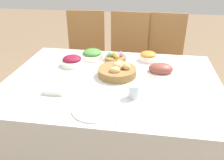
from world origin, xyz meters
TOP-DOWN VIEW (x-y plane):
  - ground_plane at (0.00, 0.00)m, footprint 12.00×12.00m
  - dining_table at (0.00, 0.00)m, footprint 1.56×1.15m
  - chair_far_center at (0.03, 0.93)m, footprint 0.45×0.45m
  - chair_far_left at (-0.45, 0.93)m, footprint 0.46×0.46m
  - chair_far_right at (0.42, 0.93)m, footprint 0.45×0.45m
  - bread_basket at (0.03, 0.07)m, footprint 0.29×0.29m
  - egg_basket at (-0.03, 0.37)m, footprint 0.19×0.19m
  - ham_platter at (0.35, 0.17)m, footprint 0.29×0.20m
  - green_salad_bowl at (-0.23, 0.37)m, footprint 0.20×0.20m
  - carrot_bowl at (0.25, 0.41)m, footprint 0.16×0.16m
  - beet_salad_bowl at (-0.37, 0.20)m, footprint 0.18×0.18m
  - dinner_plate at (-0.05, -0.41)m, footprint 0.26×0.26m
  - fork at (-0.20, -0.41)m, footprint 0.01×0.20m
  - knife at (0.10, -0.41)m, footprint 0.01×0.20m
  - spoon at (0.13, -0.41)m, footprint 0.01×0.20m
  - drinking_cup at (0.17, -0.23)m, footprint 0.07×0.07m
  - butter_dish at (-0.35, -0.25)m, footprint 0.14×0.09m

SIDE VIEW (x-z plane):
  - ground_plane at x=0.00m, z-range 0.00..0.00m
  - dining_table at x=0.00m, z-range 0.00..0.72m
  - chair_far_center at x=0.03m, z-range 0.03..1.04m
  - chair_far_left at x=-0.45m, z-range 0.03..1.04m
  - chair_far_right at x=0.42m, z-range 0.03..1.04m
  - fork at x=-0.20m, z-range 0.72..0.73m
  - knife at x=0.10m, z-range 0.72..0.73m
  - spoon at x=0.13m, z-range 0.72..0.73m
  - dinner_plate at x=-0.05m, z-range 0.72..0.73m
  - butter_dish at x=-0.35m, z-range 0.72..0.75m
  - egg_basket at x=-0.03m, z-range 0.71..0.79m
  - ham_platter at x=0.35m, z-range 0.71..0.79m
  - carrot_bowl at x=0.25m, z-range 0.72..0.80m
  - green_salad_bowl at x=-0.23m, z-range 0.72..0.80m
  - beet_salad_bowl at x=-0.37m, z-range 0.72..0.80m
  - bread_basket at x=0.03m, z-range 0.70..0.82m
  - drinking_cup at x=0.17m, z-range 0.72..0.81m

